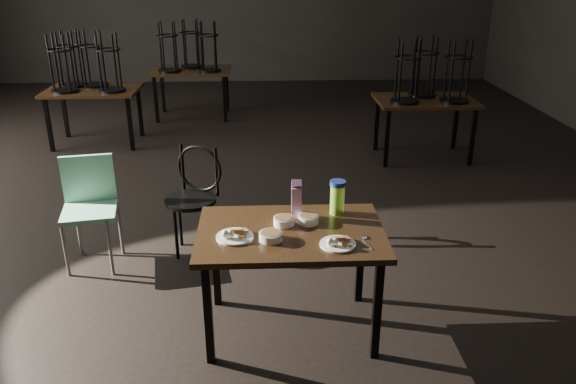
{
  "coord_description": "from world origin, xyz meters",
  "views": [
    {
      "loc": [
        0.42,
        -5.5,
        2.37
      ],
      "look_at": [
        0.58,
        -1.89,
        0.85
      ],
      "focal_mm": 35.0,
      "sensor_mm": 36.0,
      "label": 1
    }
  ],
  "objects_px": {
    "juice_carton": "(296,200)",
    "water_bottle": "(337,197)",
    "school_chair": "(89,201)",
    "main_table": "(291,242)",
    "bentwood_chair": "(194,191)"
  },
  "relations": [
    {
      "from": "juice_carton",
      "to": "water_bottle",
      "type": "distance_m",
      "value": 0.28
    },
    {
      "from": "main_table",
      "to": "school_chair",
      "type": "relative_size",
      "value": 1.34
    },
    {
      "from": "main_table",
      "to": "bentwood_chair",
      "type": "bearing_deg",
      "value": 122.52
    },
    {
      "from": "water_bottle",
      "to": "school_chair",
      "type": "distance_m",
      "value": 2.08
    },
    {
      "from": "main_table",
      "to": "school_chair",
      "type": "bearing_deg",
      "value": 147.5
    },
    {
      "from": "school_chair",
      "to": "juice_carton",
      "type": "bearing_deg",
      "value": -36.08
    },
    {
      "from": "juice_carton",
      "to": "school_chair",
      "type": "bearing_deg",
      "value": 153.81
    },
    {
      "from": "water_bottle",
      "to": "juice_carton",
      "type": "bearing_deg",
      "value": -171.72
    },
    {
      "from": "school_chair",
      "to": "water_bottle",
      "type": "bearing_deg",
      "value": -31.63
    },
    {
      "from": "water_bottle",
      "to": "bentwood_chair",
      "type": "relative_size",
      "value": 0.26
    },
    {
      "from": "main_table",
      "to": "water_bottle",
      "type": "xyz_separation_m",
      "value": [
        0.33,
        0.25,
        0.2
      ]
    },
    {
      "from": "water_bottle",
      "to": "bentwood_chair",
      "type": "xyz_separation_m",
      "value": [
        -1.08,
        0.94,
        -0.33
      ]
    },
    {
      "from": "main_table",
      "to": "water_bottle",
      "type": "relative_size",
      "value": 5.04
    },
    {
      "from": "juice_carton",
      "to": "school_chair",
      "type": "relative_size",
      "value": 0.3
    },
    {
      "from": "bentwood_chair",
      "to": "school_chair",
      "type": "bearing_deg",
      "value": -145.1
    }
  ]
}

